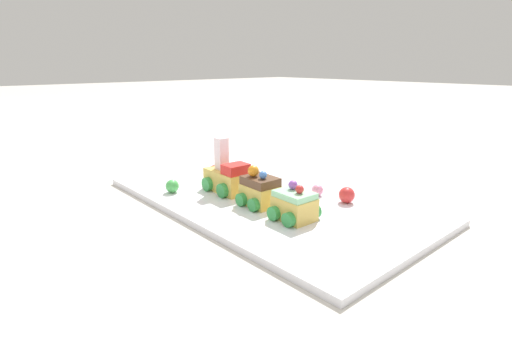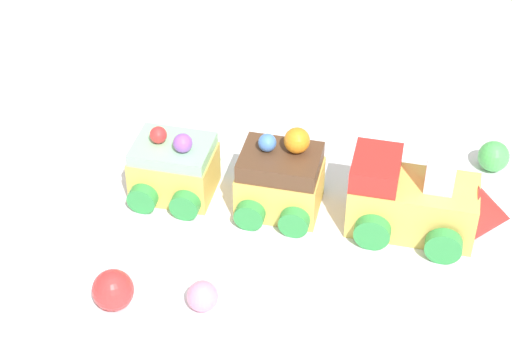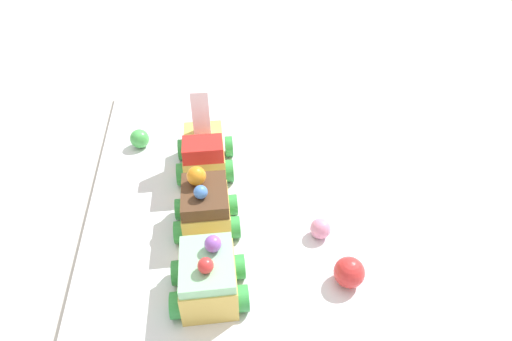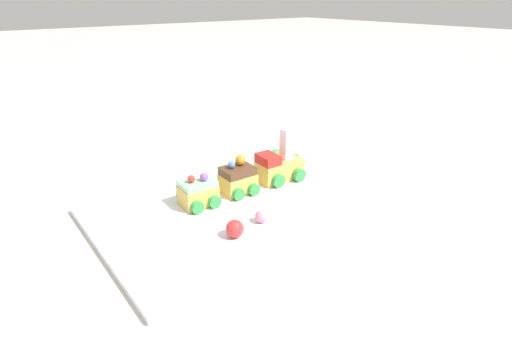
% 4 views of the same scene
% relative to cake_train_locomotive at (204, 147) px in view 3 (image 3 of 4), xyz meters
% --- Properties ---
extents(ground_plane, '(10.00, 10.00, 0.00)m').
position_rel_cake_train_locomotive_xyz_m(ground_plane, '(-0.09, -0.03, -0.04)').
color(ground_plane, beige).
extents(display_board, '(0.64, 0.36, 0.01)m').
position_rel_cake_train_locomotive_xyz_m(display_board, '(-0.09, -0.03, -0.03)').
color(display_board, white).
rests_on(display_board, ground_plane).
extents(cake_train_locomotive, '(0.13, 0.07, 0.11)m').
position_rel_cake_train_locomotive_xyz_m(cake_train_locomotive, '(0.00, 0.00, 0.00)').
color(cake_train_locomotive, '#E0BC56').
rests_on(cake_train_locomotive, display_board).
extents(cake_car_chocolate, '(0.07, 0.07, 0.08)m').
position_rel_cake_train_locomotive_xyz_m(cake_car_chocolate, '(-0.12, 0.01, -0.00)').
color(cake_car_chocolate, '#E0BC56').
rests_on(cake_car_chocolate, display_board).
extents(cake_car_mint, '(0.07, 0.07, 0.07)m').
position_rel_cake_train_locomotive_xyz_m(cake_car_mint, '(-0.21, 0.01, -0.01)').
color(cake_car_mint, '#E0BC56').
rests_on(cake_car_mint, display_board).
extents(gumball_pink, '(0.02, 0.02, 0.02)m').
position_rel_cake_train_locomotive_xyz_m(gumball_pink, '(-0.15, -0.12, -0.02)').
color(gumball_pink, pink).
rests_on(gumball_pink, display_board).
extents(gumball_green, '(0.03, 0.03, 0.03)m').
position_rel_cake_train_locomotive_xyz_m(gumball_green, '(0.06, 0.09, -0.02)').
color(gumball_green, '#4CBC56').
rests_on(gumball_green, display_board).
extents(gumball_red, '(0.03, 0.03, 0.03)m').
position_rel_cake_train_locomotive_xyz_m(gumball_red, '(-0.22, -0.13, -0.01)').
color(gumball_red, red).
rests_on(gumball_red, display_board).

